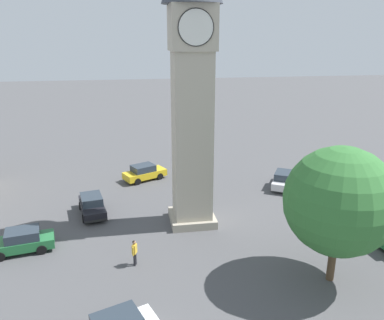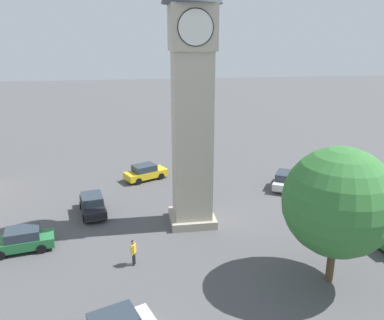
{
  "view_description": "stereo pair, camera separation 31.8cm",
  "coord_description": "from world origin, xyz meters",
  "views": [
    {
      "loc": [
        -4.35,
        -26.43,
        13.59
      ],
      "look_at": [
        0.0,
        0.0,
        4.92
      ],
      "focal_mm": 36.4,
      "sensor_mm": 36.0,
      "label": 1
    },
    {
      "loc": [
        -4.03,
        -26.48,
        13.59
      ],
      "look_at": [
        0.0,
        0.0,
        4.92
      ],
      "focal_mm": 36.4,
      "sensor_mm": 36.0,
      "label": 2
    }
  ],
  "objects": [
    {
      "name": "car_silver_kerb",
      "position": [
        -3.14,
        9.56,
        0.76
      ],
      "size": [
        4.45,
        3.33,
        1.53
      ],
      "color": "gold",
      "rests_on": "ground"
    },
    {
      "name": "car_red_corner",
      "position": [
        -7.58,
        2.55,
        0.76
      ],
      "size": [
        2.49,
        4.38,
        1.53
      ],
      "color": "black",
      "rests_on": "ground"
    },
    {
      "name": "ground_plane",
      "position": [
        0.0,
        0.0,
        0.0
      ],
      "size": [
        200.0,
        200.0,
        0.0
      ],
      "primitive_type": "plane",
      "color": "#4C4C4F"
    },
    {
      "name": "pedestrian",
      "position": [
        -4.43,
        -5.25,
        1.01
      ],
      "size": [
        0.34,
        0.52,
        1.69
      ],
      "color": "black",
      "rests_on": "ground"
    },
    {
      "name": "car_black_far",
      "position": [
        -11.68,
        -2.44,
        0.76
      ],
      "size": [
        4.37,
        2.41,
        1.53
      ],
      "color": "#236B38",
      "rests_on": "ground"
    },
    {
      "name": "car_blue_kerb",
      "position": [
        9.57,
        5.51,
        0.76
      ],
      "size": [
        3.52,
        4.42,
        1.53
      ],
      "color": "silver",
      "rests_on": "ground"
    },
    {
      "name": "tree",
      "position": [
        6.73,
        -8.56,
        4.94
      ],
      "size": [
        6.09,
        6.09,
        7.99
      ],
      "color": "brown",
      "rests_on": "ground"
    },
    {
      "name": "clock_tower",
      "position": [
        0.0,
        0.0,
        13.04
      ],
      "size": [
        4.0,
        4.0,
        22.26
      ],
      "color": "#A59C89",
      "rests_on": "ground"
    }
  ]
}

